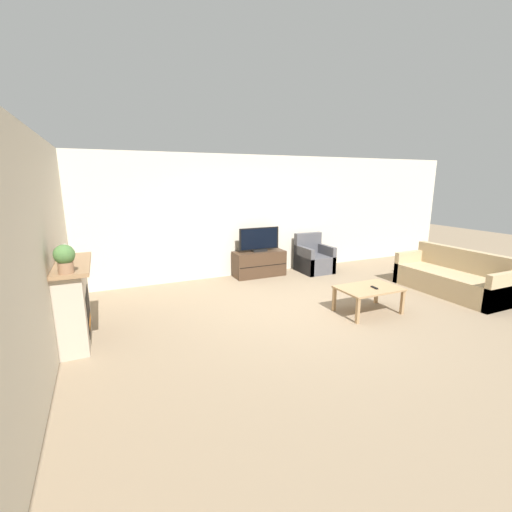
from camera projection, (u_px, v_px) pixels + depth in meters
name	position (u px, v px, depth m)	size (l,w,h in m)	color
ground_plane	(300.00, 308.00, 5.86)	(24.00, 24.00, 0.00)	#89755B
wall_back	(245.00, 216.00, 7.75)	(12.00, 0.06, 2.70)	beige
wall_left	(45.00, 248.00, 4.12)	(0.06, 12.00, 2.70)	beige
fireplace	(73.00, 301.00, 4.61)	(0.46, 1.34, 1.09)	#B7A893
mantel_vase_left	(66.00, 258.00, 4.11)	(0.09, 0.09, 0.32)	beige
mantel_clock	(70.00, 255.00, 4.60)	(0.08, 0.11, 0.15)	brown
potted_plant	(65.00, 257.00, 3.95)	(0.23, 0.23, 0.34)	#936B4C
tv_stand	(259.00, 264.00, 7.80)	(1.17, 0.48, 0.57)	#422D1E
tv	(259.00, 240.00, 7.68)	(0.96, 0.18, 0.54)	black
armchair	(313.00, 260.00, 8.17)	(0.70, 0.76, 0.90)	#4C4C51
coffee_table	(369.00, 290.00, 5.61)	(1.00, 0.66, 0.43)	#A37F56
remote	(374.00, 288.00, 5.56)	(0.05, 0.15, 0.02)	black
couch	(452.00, 279.00, 6.60)	(0.83, 2.01, 0.84)	tan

